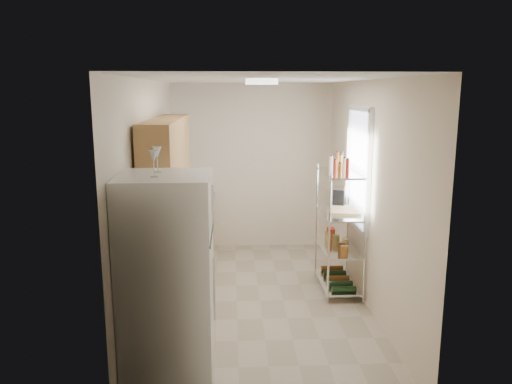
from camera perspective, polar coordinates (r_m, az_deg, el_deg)
room at (r=5.74m, az=0.45°, el=-0.34°), size 2.52×4.42×2.62m
counter_run at (r=6.40m, az=-8.09°, el=-7.06°), size 0.63×3.51×0.90m
upper_cabinets at (r=5.79m, az=-10.11°, el=4.71°), size 0.33×2.20×0.72m
range_hood at (r=6.63m, az=-8.65°, el=1.92°), size 0.50×0.60×0.12m
window at (r=6.22m, az=11.62°, el=2.69°), size 0.06×1.00×1.46m
bakers_rack at (r=6.20m, az=9.61°, el=-1.42°), size 0.45×0.90×1.73m
ceiling_dome at (r=5.32m, az=0.66°, el=12.51°), size 0.34×0.34×0.05m
refrigerator at (r=4.33m, az=-10.05°, el=-9.94°), size 0.74×0.74×1.81m
wine_glass_a at (r=4.21m, az=-11.22°, el=3.66°), size 0.08×0.08×0.21m
wine_glass_b at (r=3.98m, az=-11.61°, el=3.17°), size 0.08×0.08×0.21m
rice_cooker at (r=6.05m, az=-8.69°, el=-2.83°), size 0.23×0.23×0.19m
frying_pan_large at (r=6.77m, az=-7.92°, el=-1.89°), size 0.34×0.34×0.04m
frying_pan_small at (r=6.75m, az=-8.20°, el=-1.95°), size 0.25×0.25×0.05m
cutting_board at (r=6.26m, az=10.11°, el=-2.07°), size 0.42×0.51×0.03m
espresso_machine at (r=6.53m, az=9.46°, el=-0.53°), size 0.19×0.24×0.25m
storage_bag at (r=6.63m, az=8.54°, el=-4.75°), size 0.11×0.14×0.15m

